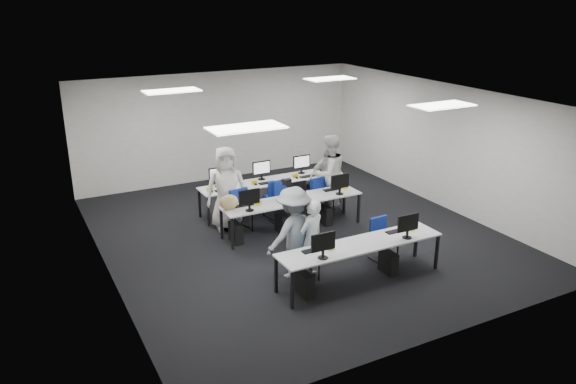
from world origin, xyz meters
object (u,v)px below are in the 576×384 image
chair_3 (281,210)px  student_0 (311,239)px  photographer (293,233)px  chair_4 (321,204)px  student_3 (327,177)px  student_2 (226,188)px  chair_6 (277,205)px  chair_7 (315,199)px  chair_5 (234,215)px  chair_2 (242,217)px  desk_mid (292,202)px  chair_1 (383,247)px  chair_0 (304,261)px  desk_front (361,246)px  student_1 (329,174)px

chair_3 → student_0: (-0.72, -2.63, 0.46)m
photographer → chair_4: bearing=-142.4°
student_3 → student_2: bearing=-172.7°
chair_3 → photographer: (-1.00, -2.45, 0.57)m
chair_6 → chair_7: (1.02, -0.01, -0.04)m
chair_5 → chair_7: bearing=-8.3°
chair_2 → chair_6: (1.01, 0.27, 0.04)m
desk_mid → chair_5: 1.36m
chair_1 → chair_7: chair_7 is taller
chair_0 → photographer: 0.60m
student_0 → student_2: bearing=-99.1°
chair_0 → student_3: size_ratio=0.63×
desk_mid → chair_1: 2.33m
desk_front → desk_mid: bearing=90.0°
chair_2 → chair_7: size_ratio=1.00×
chair_3 → chair_6: (0.06, 0.32, 0.01)m
chair_5 → chair_6: chair_6 is taller
chair_2 → student_0: bearing=-69.7°
chair_0 → chair_6: (0.89, 2.85, 0.00)m
desk_mid → chair_1: size_ratio=3.77×
chair_0 → chair_1: size_ratio=1.14×
student_1 → student_2: student_1 is taller
chair_4 → chair_7: size_ratio=1.01×
chair_4 → photographer: photographer is taller
chair_3 → student_1: bearing=3.2°
chair_1 → student_0: student_0 is taller
desk_front → student_1: size_ratio=1.71×
student_0 → student_1: 3.44m
desk_mid → chair_2: (-0.94, 0.60, -0.41)m
student_2 → photographer: size_ratio=1.07×
chair_2 → student_0: (0.22, -2.68, 0.49)m
desk_front → student_0: (-0.73, 0.52, 0.08)m
student_0 → chair_0: bearing=-65.1°
chair_1 → student_0: bearing=175.4°
chair_6 → student_0: 3.09m
chair_4 → student_0: bearing=-127.6°
chair_2 → chair_4: chair_4 is taller
chair_5 → photographer: photographer is taller
chair_0 → chair_2: bearing=103.4°
chair_2 → photographer: (-0.05, -2.50, 0.60)m
chair_1 → chair_2: size_ratio=0.99×
chair_4 → photographer: bearing=-133.5°
chair_4 → student_3: bearing=41.6°
chair_4 → chair_5: (-2.13, 0.22, 0.03)m
student_3 → chair_6: bearing=-174.1°
chair_4 → student_3: 0.70m
desk_mid → student_3: bearing=31.9°
desk_front → student_0: student_0 is taller
desk_mid → chair_2: chair_2 is taller
chair_2 → student_3: size_ratio=0.55×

